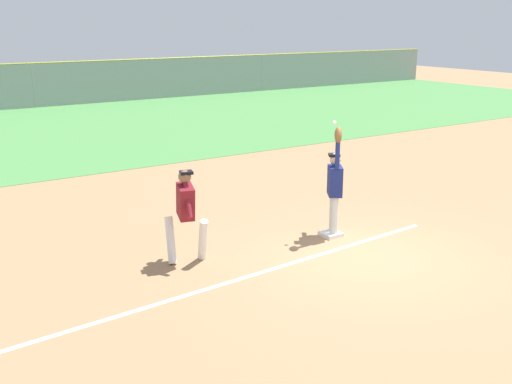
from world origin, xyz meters
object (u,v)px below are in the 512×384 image
runner (186,210)px  parked_car_red (101,81)px  parked_car_green (33,85)px  baseball (334,122)px  first_base (331,234)px  fielder (335,182)px

runner → parked_car_red: (8.01, 27.07, -0.32)m
parked_car_green → parked_car_red: same height
baseball → parked_car_green: bearing=88.3°
baseball → parked_car_green: baseball is taller
first_base → parked_car_green: (0.86, 27.28, 0.63)m
fielder → parked_car_green: fielder is taller
runner → parked_car_red: bearing=89.4°
parked_car_green → parked_car_red: size_ratio=1.01×
parked_car_green → baseball: bearing=-86.3°
baseball → parked_car_red: size_ratio=0.02×
fielder → parked_car_green: (0.78, 27.27, -0.45)m
first_base → parked_car_red: (4.93, 27.44, 0.63)m
fielder → parked_car_red: size_ratio=0.51×
fielder → runner: fielder is taller
parked_car_green → runner: bearing=-93.0°
fielder → parked_car_green: bearing=-59.0°
parked_car_green → parked_car_red: (4.07, 0.16, 0.00)m
first_base → baseball: size_ratio=5.14×
runner → parked_car_green: size_ratio=0.38×
first_base → fielder: size_ratio=0.17×
first_base → parked_car_green: parked_car_green is taller
fielder → runner: bearing=26.1°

